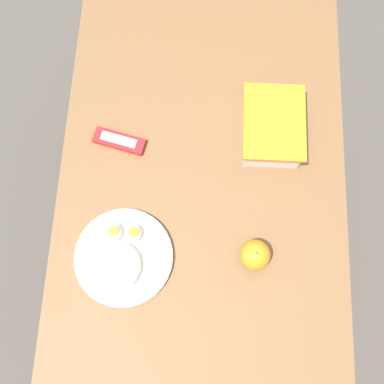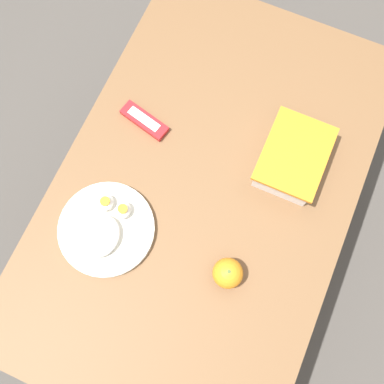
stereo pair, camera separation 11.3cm
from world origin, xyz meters
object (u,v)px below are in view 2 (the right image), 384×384
at_px(food_container, 292,159).
at_px(orange_fruit, 228,273).
at_px(rice_plate, 106,229).
at_px(candy_bar, 144,121).

xyz_separation_m(food_container, orange_fruit, (0.34, -0.04, 0.00)).
bearing_deg(orange_fruit, rice_plate, -86.70).
bearing_deg(candy_bar, rice_plate, 7.31).
xyz_separation_m(orange_fruit, rice_plate, (0.02, -0.32, -0.02)).
xyz_separation_m(food_container, candy_bar, (0.05, -0.40, -0.02)).
height_order(food_container, candy_bar, food_container).
relative_size(rice_plate, candy_bar, 1.70).
relative_size(orange_fruit, candy_bar, 0.52).
relative_size(food_container, candy_bar, 1.48).
bearing_deg(food_container, rice_plate, -45.59).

